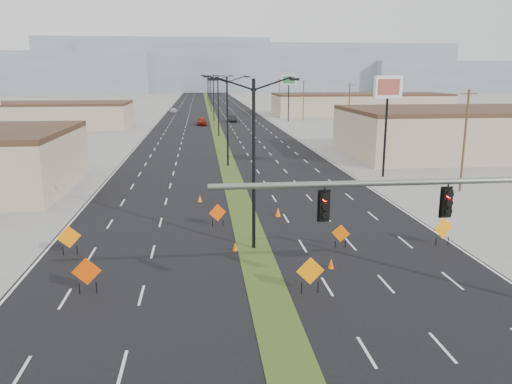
{
  "coord_description": "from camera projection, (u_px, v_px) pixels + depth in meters",
  "views": [
    {
      "loc": [
        -3.0,
        -16.32,
        10.22
      ],
      "look_at": [
        0.27,
        13.2,
        3.2
      ],
      "focal_mm": 35.0,
      "sensor_mm": 36.0,
      "label": 1
    }
  ],
  "objects": [
    {
      "name": "streetlight_2",
      "position": [
        218.0,
        104.0,
        82.99
      ],
      "size": [
        5.15,
        0.24,
        10.02
      ],
      "color": "black",
      "rests_on": "ground"
    },
    {
      "name": "construction_sign_2",
      "position": [
        218.0,
        213.0,
        34.08
      ],
      "size": [
        1.18,
        0.39,
        1.62
      ],
      "rotation": [
        0.0,
        0.0,
        0.3
      ],
      "color": "#E74404",
      "rests_on": "ground"
    },
    {
      "name": "mesa_center",
      "position": [
        269.0,
        68.0,
        309.71
      ],
      "size": [
        220.0,
        50.0,
        28.0
      ],
      "primitive_type": "cube",
      "color": "gray",
      "rests_on": "ground"
    },
    {
      "name": "road_surface",
      "position": [
        214.0,
        120.0,
        115.19
      ],
      "size": [
        25.0,
        400.0,
        0.02
      ],
      "primitive_type": "cube",
      "color": "black",
      "rests_on": "ground"
    },
    {
      "name": "construction_sign_1",
      "position": [
        87.0,
        273.0,
        23.61
      ],
      "size": [
        1.36,
        0.17,
        1.81
      ],
      "rotation": [
        0.0,
        0.0,
        0.09
      ],
      "color": "#D94204",
      "rests_on": "ground"
    },
    {
      "name": "car_far",
      "position": [
        174.0,
        111.0,
        134.55
      ],
      "size": [
        1.8,
        4.39,
        1.27
      ],
      "primitive_type": "imported",
      "rotation": [
        0.0,
        0.0,
        -0.01
      ],
      "color": "#A9ADB3",
      "rests_on": "ground"
    },
    {
      "name": "streetlight_5",
      "position": [
        209.0,
        89.0,
        164.24
      ],
      "size": [
        5.15,
        0.24,
        10.02
      ],
      "color": "black",
      "rests_on": "ground"
    },
    {
      "name": "streetlight_1",
      "position": [
        227.0,
        118.0,
        55.9
      ],
      "size": [
        5.15,
        0.24,
        10.02
      ],
      "color": "black",
      "rests_on": "ground"
    },
    {
      "name": "car_mid",
      "position": [
        232.0,
        118.0,
        110.03
      ],
      "size": [
        2.14,
        4.81,
        1.54
      ],
      "primitive_type": "imported",
      "rotation": [
        0.0,
        0.0,
        0.11
      ],
      "color": "black",
      "rests_on": "ground"
    },
    {
      "name": "mesa_east",
      "position": [
        489.0,
        76.0,
        316.17
      ],
      "size": [
        160.0,
        50.0,
        18.0
      ],
      "primitive_type": "cube",
      "color": "gray",
      "rests_on": "ground"
    },
    {
      "name": "building_se_far",
      "position": [
        360.0,
        105.0,
        128.35
      ],
      "size": [
        44.0,
        16.0,
        5.0
      ],
      "primitive_type": "cube",
      "color": "tan",
      "rests_on": "ground"
    },
    {
      "name": "utility_pole_1",
      "position": [
        349.0,
        111.0,
        77.56
      ],
      "size": [
        1.6,
        0.2,
        9.0
      ],
      "color": "#4C3823",
      "rests_on": "ground"
    },
    {
      "name": "car_left",
      "position": [
        202.0,
        121.0,
        102.67
      ],
      "size": [
        2.16,
        4.89,
        1.64
      ],
      "primitive_type": "imported",
      "rotation": [
        0.0,
        0.0,
        0.05
      ],
      "color": "maroon",
      "rests_on": "ground"
    },
    {
      "name": "pole_sign_east_near",
      "position": [
        388.0,
        94.0,
        49.19
      ],
      "size": [
        3.24,
        1.38,
        10.11
      ],
      "rotation": [
        0.0,
        0.0,
        0.32
      ],
      "color": "black",
      "rests_on": "ground"
    },
    {
      "name": "streetlight_3",
      "position": [
        214.0,
        97.0,
        110.07
      ],
      "size": [
        5.15,
        0.24,
        10.02
      ],
      "color": "black",
      "rests_on": "ground"
    },
    {
      "name": "median_strip",
      "position": [
        214.0,
        120.0,
        115.19
      ],
      "size": [
        2.0,
        400.0,
        0.04
      ],
      "primitive_type": "cube",
      "color": "#394D1B",
      "rests_on": "ground"
    },
    {
      "name": "cone_2",
      "position": [
        278.0,
        212.0,
        36.69
      ],
      "size": [
        0.51,
        0.51,
        0.69
      ],
      "primitive_type": "cone",
      "rotation": [
        0.0,
        0.0,
        0.26
      ],
      "color": "#FF5505",
      "rests_on": "ground"
    },
    {
      "name": "streetlight_4",
      "position": [
        211.0,
        92.0,
        137.16
      ],
      "size": [
        5.15,
        0.24,
        10.02
      ],
      "color": "black",
      "rests_on": "ground"
    },
    {
      "name": "construction_sign_4",
      "position": [
        341.0,
        234.0,
        30.0
      ],
      "size": [
        1.0,
        0.49,
        1.44
      ],
      "rotation": [
        0.0,
        0.0,
        -0.43
      ],
      "color": "orange",
      "rests_on": "ground"
    },
    {
      "name": "ground",
      "position": [
        288.0,
        358.0,
        18.46
      ],
      "size": [
        600.0,
        600.0,
        0.0
      ],
      "primitive_type": "plane",
      "color": "gray",
      "rests_on": "ground"
    },
    {
      "name": "construction_sign_0",
      "position": [
        69.0,
        238.0,
        28.66
      ],
      "size": [
        1.27,
        0.5,
        1.79
      ],
      "rotation": [
        0.0,
        0.0,
        0.35
      ],
      "color": "orange",
      "rests_on": "ground"
    },
    {
      "name": "pole_sign_east_far",
      "position": [
        289.0,
        83.0,
        109.76
      ],
      "size": [
        3.2,
        1.54,
        10.13
      ],
      "rotation": [
        0.0,
        0.0,
        -0.38
      ],
      "color": "black",
      "rests_on": "ground"
    },
    {
      "name": "cone_3",
      "position": [
        200.0,
        199.0,
        40.86
      ],
      "size": [
        0.45,
        0.45,
        0.6
      ],
      "primitive_type": "cone",
      "rotation": [
        0.0,
        0.0,
        -0.28
      ],
      "color": "orange",
      "rests_on": "ground"
    },
    {
      "name": "cone_0",
      "position": [
        235.0,
        247.0,
        29.58
      ],
      "size": [
        0.38,
        0.38,
        0.53
      ],
      "primitive_type": "cone",
      "rotation": [
        0.0,
        0.0,
        0.23
      ],
      "color": "#EC5904",
      "rests_on": "ground"
    },
    {
      "name": "building_se_near",
      "position": [
        486.0,
        133.0,
        65.0
      ],
      "size": [
        36.0,
        18.0,
        5.5
      ],
      "primitive_type": "cube",
      "color": "tan",
      "rests_on": "ground"
    },
    {
      "name": "mesa_backdrop",
      "position": [
        157.0,
        65.0,
        321.1
      ],
      "size": [
        140.0,
        50.0,
        32.0
      ],
      "primitive_type": "cube",
      "color": "gray",
      "rests_on": "ground"
    },
    {
      "name": "construction_sign_5",
      "position": [
        443.0,
        229.0,
        30.27
      ],
      "size": [
        1.31,
        0.4,
        1.79
      ],
      "rotation": [
        0.0,
        0.0,
        0.27
      ],
      "color": "orange",
      "rests_on": "ground"
    },
    {
      "name": "streetlight_0",
      "position": [
        254.0,
        160.0,
        28.82
      ],
      "size": [
        5.15,
        0.24,
        10.02
      ],
      "color": "black",
      "rests_on": "ground"
    },
    {
      "name": "utility_pole_3",
      "position": [
        279.0,
        94.0,
        145.27
      ],
      "size": [
        1.6,
        0.2,
        9.0
      ],
      "color": "#4C3823",
      "rests_on": "ground"
    },
    {
      "name": "utility_pole_2",
      "position": [
        303.0,
        100.0,
        111.42
      ],
      "size": [
        1.6,
        0.2,
        9.0
      ],
      "color": "#4C3823",
      "rests_on": "ground"
    },
    {
      "name": "construction_sign_3",
      "position": [
        310.0,
        272.0,
        23.65
      ],
      "size": [
        1.37,
        0.11,
        1.83
      ],
      "rotation": [
        0.0,
        0.0,
        0.05
      ],
      "color": "orange",
      "rests_on": "ground"
    },
    {
      "name": "cone_1",
      "position": [
        331.0,
        264.0,
        26.86
      ],
      "size": [
        0.42,
        0.42,
        0.56
      ],
      "primitive_type": "cone",
      "rotation": [
        0.0,
        0.0,
        0.29
      ],
      "color": "#F55605",
      "rests_on": "ground"
    },
    {
      "name": "signal_mast",
      "position": [
        489.0,
        212.0,
        20.21
      ],
      "size": [
        16.3,
        0.6,
        8.0
      ],
      "color": "slate",
      "rests_on": "ground"
    },
    {
      "name": "building_sw_far",
      "position": [
        50.0,
        116.0,
        96.73
      ],
      "size": [
        30.0,
        14.0,
        4.5
      ],
      "primitive_type": "cube",
      "color": "tan",
      "rests_on": "ground"
    },
    {
      "name": "streetlight_6",
      "position": [
        208.0,
        87.0,
        191.32
      ],
      "size": [
        5.15,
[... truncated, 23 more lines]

